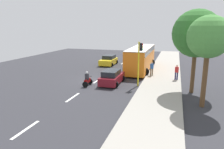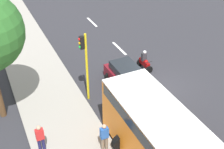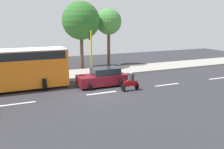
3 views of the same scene
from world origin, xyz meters
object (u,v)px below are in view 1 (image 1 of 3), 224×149
car_maroon (112,77)px  street_tree_center (197,34)px  city_bus (141,57)px  traffic_light_corner (140,58)px  pedestrian_by_tree (152,68)px  motorcycle (87,80)px  street_tree_north (209,38)px  pedestrian_near_signal (177,72)px  car_yellow_cab (109,60)px

car_maroon → street_tree_center: bearing=-4.6°
city_bus → traffic_light_corner: 8.35m
pedestrian_by_tree → traffic_light_corner: traffic_light_corner is taller
motorcycle → street_tree_north: street_tree_north is taller
city_bus → pedestrian_near_signal: 6.97m
city_bus → street_tree_north: bearing=-61.5°
pedestrian_near_signal → traffic_light_corner: (-3.65, -3.20, 1.87)m
car_yellow_cab → street_tree_north: 19.60m
motorcycle → street_tree_center: bearing=4.8°
pedestrian_near_signal → pedestrian_by_tree: bearing=156.5°
car_maroon → motorcycle: (-2.15, -1.48, -0.07)m
car_yellow_cab → pedestrian_by_tree: pedestrian_by_tree is taller
city_bus → street_tree_north: (6.71, -12.37, 3.36)m
pedestrian_by_tree → street_tree_center: size_ratio=0.23×
car_yellow_cab → car_maroon: bearing=-70.6°
car_maroon → car_yellow_cab: 11.15m
city_bus → street_tree_north: 14.47m
street_tree_north → motorcycle: bearing=165.8°
city_bus → pedestrian_by_tree: 4.29m
street_tree_center → car_maroon: bearing=175.4°
pedestrian_by_tree → city_bus: bearing=117.1°
car_maroon → car_yellow_cab: size_ratio=0.99×
car_yellow_cab → motorcycle: size_ratio=2.66×
traffic_light_corner → pedestrian_near_signal: bearing=41.3°
car_yellow_cab → pedestrian_by_tree: size_ratio=2.41×
pedestrian_near_signal → street_tree_center: street_tree_center is taller
car_maroon → pedestrian_near_signal: bearing=26.1°
pedestrian_near_signal → motorcycle: bearing=-151.7°
pedestrian_near_signal → traffic_light_corner: bearing=-138.7°
motorcycle → car_yellow_cab: bearing=97.4°
traffic_light_corner → street_tree_north: bearing=-36.8°
street_tree_north → street_tree_center: bearing=98.7°
street_tree_center → car_yellow_cab: bearing=136.2°
motorcycle → city_bus: bearing=68.1°
car_maroon → street_tree_north: 10.45m
car_yellow_cab → pedestrian_near_signal: pedestrian_near_signal is taller
city_bus → pedestrian_by_tree: city_bus is taller
car_maroon → pedestrian_by_tree: size_ratio=2.38×
motorcycle → traffic_light_corner: 5.73m
pedestrian_near_signal → pedestrian_by_tree: same height
motorcycle → street_tree_center: street_tree_center is taller
city_bus → street_tree_center: (6.17, -8.84, 3.50)m
traffic_light_corner → pedestrian_by_tree: bearing=80.1°
city_bus → pedestrian_near_signal: size_ratio=6.51×
car_maroon → street_tree_center: street_tree_center is taller
pedestrian_near_signal → city_bus: bearing=133.7°
motorcycle → street_tree_north: (10.61, -2.69, 4.56)m
motorcycle → pedestrian_near_signal: size_ratio=0.91×
city_bus → motorcycle: size_ratio=7.19×
pedestrian_near_signal → car_yellow_cab: bearing=144.5°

